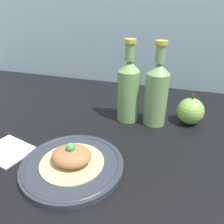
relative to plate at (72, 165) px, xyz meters
The scene contains 7 objects.
ground_plane 14.85cm from the plate, 60.75° to the left, with size 180.00×110.00×4.00cm, color black.
plate is the anchor object (origin of this frame).
plated_food 2.40cm from the plate, ahead, with size 15.89×15.89×5.94cm.
cider_bottle_left 31.59cm from the plate, 76.21° to the left, with size 7.45×7.45×27.29cm.
cider_bottle_right 34.83cm from the plate, 60.66° to the left, with size 7.45×7.45×27.29cm.
apple 42.95cm from the plate, 49.42° to the left, with size 8.90×8.90×10.61cm.
napkin 20.43cm from the plate, behind, with size 15.16×13.20×0.80cm.
Camera 1 is at (15.00, -50.34, 37.55)cm, focal length 35.00 mm.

